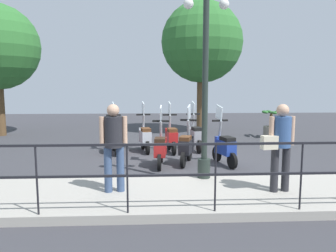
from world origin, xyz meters
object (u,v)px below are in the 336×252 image
Objects in this scene: scooter_far_2 at (145,136)px; scooter_far_3 at (115,137)px; lamp_post_near at (205,93)px; pedestrian_distant at (114,141)px; pedestrian_with_bag at (280,141)px; scooter_near_2 at (160,148)px; scooter_near_0 at (225,147)px; scooter_near_1 at (186,146)px; scooter_far_1 at (171,137)px; scooter_far_0 at (195,135)px; tree_distant at (202,42)px; potted_palm at (271,126)px.

scooter_far_2 and scooter_far_3 have the same top height.
lamp_post_near is 2.60× the size of scooter_far_2.
pedestrian_distant reaches higher than scooter_far_3.
pedestrian_distant is at bearing 174.11° from scooter_far_3.
scooter_near_2 is (2.49, 2.08, -0.60)m from pedestrian_with_bag.
scooter_near_1 is at bearing 65.71° from scooter_near_0.
scooter_near_1 is 1.00× the size of scooter_near_2.
scooter_far_3 is at bearing 84.56° from scooter_far_1.
pedestrian_with_bag is 4.56m from scooter_far_1.
scooter_near_0 and scooter_near_1 have the same top height.
pedestrian_distant reaches higher than scooter_near_1.
pedestrian_distant is at bearing 145.74° from scooter_far_0.
tree_distant reaches higher than potted_palm.
scooter_far_1 is at bearing -7.81° from scooter_near_2.
potted_palm is at bearing 131.55° from pedestrian_distant.
scooter_far_3 is (-0.04, 1.71, 0.00)m from scooter_far_1.
pedestrian_with_bag is (-0.94, -1.22, -0.83)m from lamp_post_near.
pedestrian_with_bag is at bearing -164.83° from scooter_far_1.
lamp_post_near is 7.52m from tree_distant.
scooter_far_1 is 1.00× the size of scooter_far_2.
potted_palm is 5.36m from scooter_far_2.
scooter_far_0 is (-3.74, 0.73, -3.30)m from tree_distant.
scooter_far_0 is at bearing 3.91° from pedestrian_with_bag.
pedestrian_with_bag reaches higher than scooter_near_1.
scooter_far_0 is 1.00× the size of scooter_far_2.
scooter_near_0 and scooter_far_0 have the same top height.
scooter_near_0 is (2.41, -2.55, -0.60)m from pedestrian_distant.
scooter_near_0 is at bearing -173.40° from scooter_far_0.
scooter_far_1 is (1.70, -0.38, 0.00)m from scooter_near_2.
tree_distant is 5.56m from scooter_far_2.
scooter_near_2 is 1.00× the size of scooter_far_1.
tree_distant is at bearing -50.82° from scooter_far_3.
lamp_post_near is 2.10m from pedestrian_distant.
scooter_near_0 is at bearing -26.14° from lamp_post_near.
scooter_far_1 is at bearing 159.20° from tree_distant.
scooter_near_1 is 1.52m from scooter_far_1.
scooter_near_1 is (1.76, 0.18, -1.43)m from lamp_post_near.
pedestrian_with_bag is 1.00× the size of pedestrian_distant.
pedestrian_distant is at bearing 164.01° from scooter_near_2.
tree_distant is at bearing -8.05° from lamp_post_near.
pedestrian_distant is at bearing 160.86° from tree_distant.
scooter_near_2 is 1.74m from scooter_far_1.
scooter_near_2 is (1.55, 0.87, -1.43)m from lamp_post_near.
potted_palm is 0.69× the size of scooter_far_3.
scooter_near_0 is at bearing -141.06° from scooter_far_2.
tree_distant is 3.56× the size of scooter_far_1.
pedestrian_with_bag is 1.03× the size of scooter_far_1.
scooter_near_2 is (-5.66, 1.89, -3.30)m from tree_distant.
pedestrian_distant is at bearing 114.36° from lamp_post_near.
scooter_near_0 is 0.98m from scooter_near_1.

